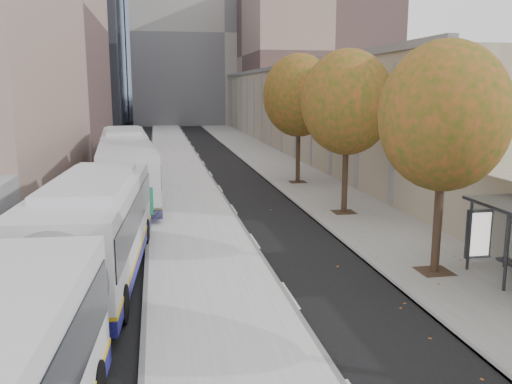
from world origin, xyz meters
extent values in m
cube|color=#B7B7B7|center=(-3.88, 35.00, 0.07)|extent=(4.25, 150.00, 0.15)
cube|color=gray|center=(4.12, 35.00, 0.04)|extent=(4.75, 150.00, 0.08)
cube|color=tan|center=(15.50, 64.00, 4.00)|extent=(18.00, 92.00, 8.00)
cube|color=gray|center=(6.00, 96.00, 15.00)|extent=(30.00, 18.00, 30.00)
cylinder|color=black|center=(3.60, 13.00, 1.70)|extent=(0.28, 0.28, 3.24)
sphere|color=#1F5010|center=(3.60, 13.00, 5.26)|extent=(4.20, 4.20, 4.20)
cylinder|color=black|center=(3.60, 22.00, 1.77)|extent=(0.28, 0.28, 3.38)
sphere|color=#1F5010|center=(3.60, 22.00, 5.48)|extent=(4.40, 4.40, 4.40)
cylinder|color=black|center=(3.60, 31.00, 1.83)|extent=(0.28, 0.28, 3.51)
sphere|color=#1F5010|center=(3.60, 31.00, 5.70)|extent=(4.60, 4.60, 4.60)
cube|color=silver|center=(-7.80, 10.35, 1.58)|extent=(3.98, 19.07, 3.16)
cube|color=black|center=(-7.80, 10.35, 2.16)|extent=(3.99, 18.32, 1.09)
cube|color=silver|center=(-7.33, 30.48, 1.61)|extent=(4.05, 19.46, 3.22)
cube|color=black|center=(-7.33, 30.48, 2.20)|extent=(4.06, 18.69, 1.12)
cube|color=#1F8057|center=(-7.33, 20.85, 1.23)|extent=(2.04, 0.19, 1.25)
imported|color=white|center=(-7.99, 60.42, 0.71)|extent=(1.82, 4.22, 1.42)
camera|label=1|loc=(-5.45, -2.99, 6.13)|focal=38.00mm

